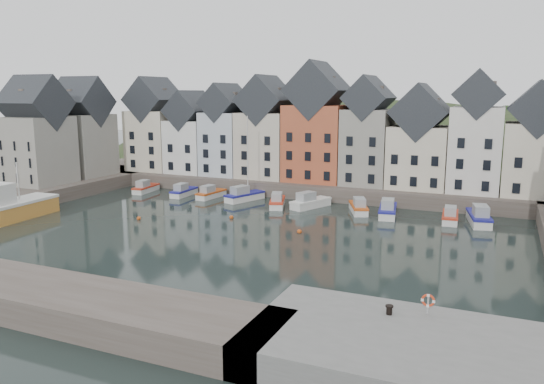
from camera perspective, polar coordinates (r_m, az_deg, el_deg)
The scene contains 21 objects.
ground at distance 56.20m, azimuth -4.61°, elevation -4.98°, with size 260.00×260.00×0.00m, color black.
far_quay at distance 82.99m, azimuth 5.20°, elevation 0.80°, with size 90.00×16.00×2.00m, color #4A4139.
left_quay at distance 81.84m, azimuth -27.03°, elevation -0.46°, with size 14.00×54.00×2.00m, color #4A4139.
near_quay at distance 31.23m, azimuth 14.79°, elevation -16.55°, with size 18.00×10.00×2.00m, color #60605E.
hillside at distance 111.77m, azimuth 9.31°, elevation -6.73°, with size 153.60×70.40×64.00m.
far_terrace at distance 79.16m, azimuth 7.05°, elevation 6.04°, with size 72.37×8.16×17.78m.
left_terrace at distance 87.11m, azimuth -21.72°, elevation 5.78°, with size 7.65×17.00×15.69m.
mooring_buoys at distance 62.55m, azimuth -5.54°, elevation -3.24°, with size 20.50×5.50×0.50m.
boat_a at distance 83.93m, azimuth -13.47°, elevation 0.41°, with size 2.32×5.74×2.15m.
boat_b at distance 79.79m, azimuth -9.51°, elevation 0.04°, with size 1.94×5.65×2.15m.
boat_c at distance 77.66m, azimuth -6.63°, elevation -0.18°, with size 2.32×5.71×2.13m.
boat_d at distance 75.15m, azimuth -3.05°, elevation -0.36°, with size 3.98×6.66×12.16m.
boat_e at distance 71.22m, azimuth 0.57°, elevation -1.06°, with size 3.61×6.08×2.23m.
boat_f at distance 70.71m, azimuth 4.08°, elevation -1.13°, with size 4.27×6.58×2.42m.
boat_g at distance 68.60m, azimuth 9.29°, elevation -1.65°, with size 3.90×6.11×2.25m.
boat_h at distance 67.35m, azimuth 12.34°, elevation -1.92°, with size 3.04×6.77×2.51m.
boat_i at distance 66.34m, azimuth 18.62°, elevation -2.51°, with size 2.18×5.80×2.18m.
boat_j at distance 66.40m, azimuth 21.38°, elevation -2.57°, with size 3.36×7.09×2.62m.
large_vessel at distance 69.96m, azimuth -27.22°, elevation -1.61°, with size 4.40×13.97×7.19m.
mooring_bollard at distance 33.25m, azimuth 12.50°, elevation -12.23°, with size 0.48×0.48×0.56m.
life_ring_post at distance 33.57m, azimuth 16.44°, elevation -11.18°, with size 0.80×0.17×1.30m.
Camera 1 is at (25.75, -47.63, 15.07)m, focal length 35.00 mm.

